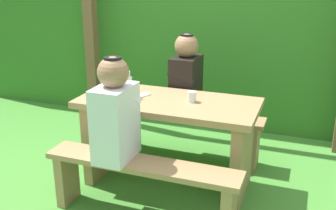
{
  "coord_description": "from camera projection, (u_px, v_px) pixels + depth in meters",
  "views": [
    {
      "loc": [
        1.03,
        -2.75,
        1.71
      ],
      "look_at": [
        0.0,
        0.0,
        0.69
      ],
      "focal_mm": 42.52,
      "sensor_mm": 36.0,
      "label": 1
    }
  ],
  "objects": [
    {
      "name": "bench_far",
      "position": [
        188.0,
        125.0,
        3.69
      ],
      "size": [
        1.4,
        0.24,
        0.45
      ],
      "color": "#9E7A51",
      "rests_on": "ground_plane"
    },
    {
      "name": "picnic_table",
      "position": [
        168.0,
        128.0,
        3.17
      ],
      "size": [
        1.4,
        0.64,
        0.73
      ],
      "color": "#9E7A51",
      "rests_on": "ground_plane"
    },
    {
      "name": "cell_phone",
      "position": [
        142.0,
        95.0,
        3.19
      ],
      "size": [
        0.12,
        0.16,
        0.01
      ],
      "primitive_type": "cube",
      "rotation": [
        0.0,
        0.0,
        -0.41
      ],
      "color": "silver",
      "rests_on": "picnic_table"
    },
    {
      "name": "person_white_shirt",
      "position": [
        115.0,
        113.0,
        2.68
      ],
      "size": [
        0.25,
        0.35,
        0.72
      ],
      "color": "silver",
      "rests_on": "bench_near"
    },
    {
      "name": "pergola_post_left",
      "position": [
        91.0,
        29.0,
        4.46
      ],
      "size": [
        0.12,
        0.12,
        2.11
      ],
      "primitive_type": "cube",
      "color": "brown",
      "rests_on": "ground_plane"
    },
    {
      "name": "bottle_left",
      "position": [
        128.0,
        86.0,
        3.14
      ],
      "size": [
        0.06,
        0.06,
        0.21
      ],
      "color": "silver",
      "rests_on": "picnic_table"
    },
    {
      "name": "drinking_glass",
      "position": [
        192.0,
        97.0,
        3.04
      ],
      "size": [
        0.07,
        0.07,
        0.08
      ],
      "primitive_type": "cylinder",
      "color": "silver",
      "rests_on": "picnic_table"
    },
    {
      "name": "hedge_backdrop",
      "position": [
        224.0,
        33.0,
        4.7
      ],
      "size": [
        6.4,
        1.08,
        1.95
      ],
      "primitive_type": "cube",
      "color": "#306E22",
      "rests_on": "ground_plane"
    },
    {
      "name": "bench_near",
      "position": [
        142.0,
        178.0,
        2.77
      ],
      "size": [
        1.4,
        0.24,
        0.45
      ],
      "color": "#9E7A51",
      "rests_on": "ground_plane"
    },
    {
      "name": "ground_plane",
      "position": [
        168.0,
        183.0,
        3.33
      ],
      "size": [
        12.0,
        12.0,
        0.0
      ],
      "primitive_type": "plane",
      "color": "#468B34"
    },
    {
      "name": "person_black_coat",
      "position": [
        186.0,
        77.0,
        3.55
      ],
      "size": [
        0.25,
        0.35,
        0.72
      ],
      "color": "black",
      "rests_on": "bench_far"
    }
  ]
}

